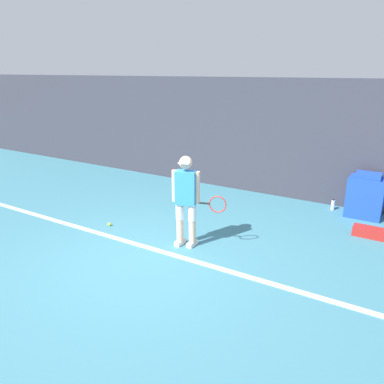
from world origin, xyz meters
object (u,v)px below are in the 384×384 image
object	(u,v)px
tennis_player	(187,198)
equipment_bag	(372,233)
covered_chair	(365,196)
water_bottle	(333,205)
tennis_ball	(109,224)

from	to	relation	value
tennis_player	equipment_bag	xyz separation A→B (m)	(2.75, 2.05, -0.80)
tennis_player	covered_chair	world-z (taller)	tennis_player
tennis_player	water_bottle	world-z (taller)	tennis_player
water_bottle	covered_chair	bearing A→B (deg)	-4.23
tennis_ball	covered_chair	world-z (taller)	covered_chair
tennis_ball	equipment_bag	size ratio (longest dim) A/B	0.10
tennis_player	equipment_bag	distance (m)	3.52
covered_chair	equipment_bag	xyz separation A→B (m)	(0.29, -1.06, -0.36)
covered_chair	water_bottle	xyz separation A→B (m)	(-0.62, 0.05, -0.33)
covered_chair	equipment_bag	bearing A→B (deg)	-74.49
equipment_bag	tennis_player	bearing A→B (deg)	-143.23
water_bottle	tennis_ball	bearing A→B (deg)	-138.11
covered_chair	water_bottle	size ratio (longest dim) A/B	3.87
tennis_player	water_bottle	size ratio (longest dim) A/B	6.65
covered_chair	equipment_bag	world-z (taller)	covered_chair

